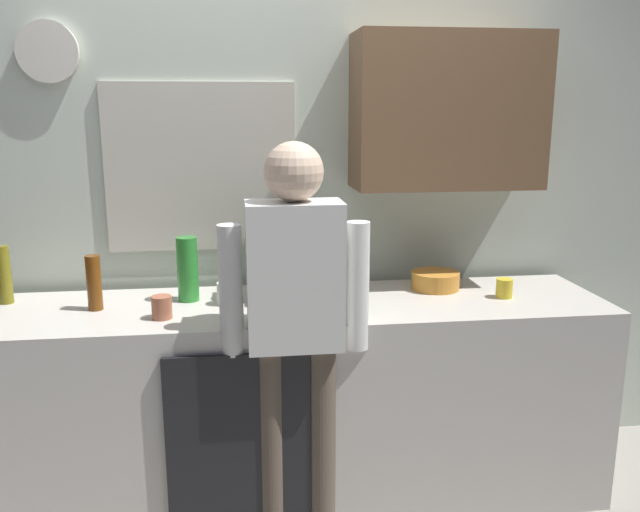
{
  "coord_description": "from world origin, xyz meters",
  "views": [
    {
      "loc": [
        -0.21,
        -2.36,
        1.72
      ],
      "look_at": [
        0.13,
        0.25,
        1.12
      ],
      "focal_mm": 36.52,
      "sensor_mm": 36.0,
      "label": 1
    }
  ],
  "objects_px": {
    "coffee_maker": "(270,266)",
    "bottle_amber_beer": "(94,283)",
    "cup_white_mug": "(226,293)",
    "person_at_sink": "(295,314)",
    "dish_soap": "(354,289)",
    "bottle_clear_soda": "(188,269)",
    "cup_terracotta_mug": "(162,307)",
    "mixing_bowl": "(435,280)",
    "bottle_olive_oil": "(4,275)",
    "cup_yellow_cup": "(504,288)"
  },
  "relations": [
    {
      "from": "cup_terracotta_mug",
      "to": "cup_white_mug",
      "type": "distance_m",
      "value": 0.3
    },
    {
      "from": "coffee_maker",
      "to": "cup_white_mug",
      "type": "height_order",
      "value": "coffee_maker"
    },
    {
      "from": "cup_white_mug",
      "to": "person_at_sink",
      "type": "bearing_deg",
      "value": -51.15
    },
    {
      "from": "coffee_maker",
      "to": "cup_terracotta_mug",
      "type": "xyz_separation_m",
      "value": [
        -0.44,
        -0.23,
        -0.1
      ]
    },
    {
      "from": "bottle_amber_beer",
      "to": "cup_white_mug",
      "type": "height_order",
      "value": "bottle_amber_beer"
    },
    {
      "from": "bottle_amber_beer",
      "to": "cup_white_mug",
      "type": "distance_m",
      "value": 0.54
    },
    {
      "from": "mixing_bowl",
      "to": "person_at_sink",
      "type": "distance_m",
      "value": 0.82
    },
    {
      "from": "bottle_amber_beer",
      "to": "person_at_sink",
      "type": "distance_m",
      "value": 0.86
    },
    {
      "from": "dish_soap",
      "to": "person_at_sink",
      "type": "distance_m",
      "value": 0.35
    },
    {
      "from": "dish_soap",
      "to": "mixing_bowl",
      "type": "bearing_deg",
      "value": 27.98
    },
    {
      "from": "coffee_maker",
      "to": "person_at_sink",
      "type": "xyz_separation_m",
      "value": [
        0.07,
        -0.4,
        -0.1
      ]
    },
    {
      "from": "cup_white_mug",
      "to": "person_at_sink",
      "type": "distance_m",
      "value": 0.42
    },
    {
      "from": "bottle_olive_oil",
      "to": "dish_soap",
      "type": "bearing_deg",
      "value": -9.49
    },
    {
      "from": "dish_soap",
      "to": "bottle_clear_soda",
      "type": "bearing_deg",
      "value": 165.07
    },
    {
      "from": "person_at_sink",
      "to": "mixing_bowl",
      "type": "bearing_deg",
      "value": 33.48
    },
    {
      "from": "cup_terracotta_mug",
      "to": "mixing_bowl",
      "type": "distance_m",
      "value": 1.24
    },
    {
      "from": "cup_terracotta_mug",
      "to": "bottle_olive_oil",
      "type": "bearing_deg",
      "value": 156.39
    },
    {
      "from": "bottle_olive_oil",
      "to": "mixing_bowl",
      "type": "height_order",
      "value": "bottle_olive_oil"
    },
    {
      "from": "cup_white_mug",
      "to": "dish_soap",
      "type": "xyz_separation_m",
      "value": [
        0.53,
        -0.11,
        0.03
      ]
    },
    {
      "from": "bottle_olive_oil",
      "to": "cup_terracotta_mug",
      "type": "bearing_deg",
      "value": -23.61
    },
    {
      "from": "cup_yellow_cup",
      "to": "cup_terracotta_mug",
      "type": "bearing_deg",
      "value": -175.98
    },
    {
      "from": "coffee_maker",
      "to": "bottle_clear_soda",
      "type": "distance_m",
      "value": 0.35
    },
    {
      "from": "coffee_maker",
      "to": "dish_soap",
      "type": "relative_size",
      "value": 1.83
    },
    {
      "from": "bottle_olive_oil",
      "to": "cup_white_mug",
      "type": "relative_size",
      "value": 2.63
    },
    {
      "from": "bottle_amber_beer",
      "to": "mixing_bowl",
      "type": "xyz_separation_m",
      "value": [
        1.49,
        0.12,
        -0.08
      ]
    },
    {
      "from": "bottle_amber_beer",
      "to": "mixing_bowl",
      "type": "relative_size",
      "value": 1.05
    },
    {
      "from": "cup_white_mug",
      "to": "person_at_sink",
      "type": "relative_size",
      "value": 0.06
    },
    {
      "from": "coffee_maker",
      "to": "mixing_bowl",
      "type": "xyz_separation_m",
      "value": [
        0.76,
        0.05,
        -0.11
      ]
    },
    {
      "from": "mixing_bowl",
      "to": "dish_soap",
      "type": "distance_m",
      "value": 0.48
    },
    {
      "from": "cup_white_mug",
      "to": "bottle_clear_soda",
      "type": "bearing_deg",
      "value": 154.25
    },
    {
      "from": "bottle_clear_soda",
      "to": "dish_soap",
      "type": "relative_size",
      "value": 1.56
    },
    {
      "from": "coffee_maker",
      "to": "cup_yellow_cup",
      "type": "xyz_separation_m",
      "value": [
        1.02,
        -0.13,
        -0.1
      ]
    },
    {
      "from": "bottle_amber_beer",
      "to": "cup_terracotta_mug",
      "type": "xyz_separation_m",
      "value": [
        0.29,
        -0.15,
        -0.07
      ]
    },
    {
      "from": "coffee_maker",
      "to": "person_at_sink",
      "type": "height_order",
      "value": "person_at_sink"
    },
    {
      "from": "mixing_bowl",
      "to": "person_at_sink",
      "type": "bearing_deg",
      "value": -147.2
    },
    {
      "from": "bottle_clear_soda",
      "to": "cup_yellow_cup",
      "type": "bearing_deg",
      "value": -5.63
    },
    {
      "from": "coffee_maker",
      "to": "bottle_amber_beer",
      "type": "relative_size",
      "value": 1.43
    },
    {
      "from": "bottle_clear_soda",
      "to": "cup_yellow_cup",
      "type": "height_order",
      "value": "bottle_clear_soda"
    },
    {
      "from": "cup_terracotta_mug",
      "to": "dish_soap",
      "type": "height_order",
      "value": "dish_soap"
    },
    {
      "from": "coffee_maker",
      "to": "dish_soap",
      "type": "distance_m",
      "value": 0.39
    },
    {
      "from": "coffee_maker",
      "to": "dish_soap",
      "type": "height_order",
      "value": "coffee_maker"
    },
    {
      "from": "bottle_clear_soda",
      "to": "person_at_sink",
      "type": "xyz_separation_m",
      "value": [
        0.43,
        -0.41,
        -0.09
      ]
    },
    {
      "from": "bottle_olive_oil",
      "to": "cup_yellow_cup",
      "type": "bearing_deg",
      "value": -5.21
    },
    {
      "from": "coffee_maker",
      "to": "bottle_amber_beer",
      "type": "xyz_separation_m",
      "value": [
        -0.73,
        -0.07,
        -0.03
      ]
    },
    {
      "from": "person_at_sink",
      "to": "cup_terracotta_mug",
      "type": "bearing_deg",
      "value": 162.75
    },
    {
      "from": "bottle_olive_oil",
      "to": "cup_yellow_cup",
      "type": "xyz_separation_m",
      "value": [
        2.15,
        -0.2,
        -0.08
      ]
    },
    {
      "from": "cup_terracotta_mug",
      "to": "bottle_amber_beer",
      "type": "bearing_deg",
      "value": 151.64
    },
    {
      "from": "coffee_maker",
      "to": "bottle_olive_oil",
      "type": "height_order",
      "value": "coffee_maker"
    },
    {
      "from": "bottle_amber_beer",
      "to": "cup_terracotta_mug",
      "type": "bearing_deg",
      "value": -28.36
    },
    {
      "from": "bottle_clear_soda",
      "to": "mixing_bowl",
      "type": "distance_m",
      "value": 1.12
    }
  ]
}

